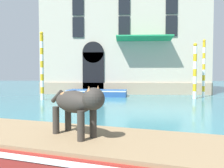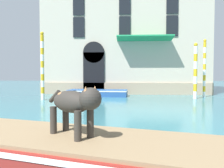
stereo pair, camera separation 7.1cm
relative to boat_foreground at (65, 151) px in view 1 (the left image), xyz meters
name	(u,v)px [view 1 (the left image)]	position (x,y,z in m)	size (l,w,h in m)	color
palazzo_left	(124,21)	(0.99, 17.79, 6.56)	(14.63, 7.40, 13.83)	#BCB29E
boat_foreground	(65,151)	(0.00, 0.00, 0.00)	(6.72, 3.29, 0.64)	maroon
dog_on_deck	(77,103)	(0.25, -0.11, 0.87)	(1.09, 0.91, 0.87)	#332D28
boat_moored_near_palazzo	(97,93)	(-1.11, 13.23, -0.08)	(4.71, 2.06, 0.49)	#234C8C
mooring_pole_0	(204,68)	(6.92, 12.91, 1.82)	(0.21, 0.21, 4.29)	white
mooring_pole_1	(42,66)	(-4.41, 10.40, 1.93)	(0.23, 0.23, 4.50)	white
mooring_pole_2	(195,71)	(5.90, 11.71, 1.61)	(0.26, 0.26, 3.86)	white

